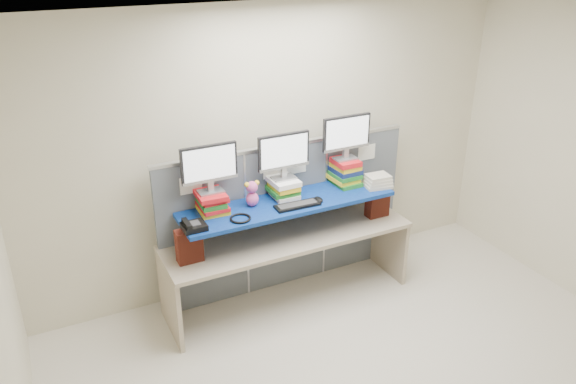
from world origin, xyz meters
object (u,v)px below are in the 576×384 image
blue_board (288,204)px  keyboard (297,205)px  monitor_left (209,166)px  desk (288,248)px  monitor_center (284,154)px  monitor_right (347,135)px  desk_phone (193,226)px

blue_board → keyboard: 0.13m
monitor_left → desk: bearing=-9.7°
monitor_center → monitor_right: 0.67m
desk_phone → keyboard: bearing=-0.2°
monitor_left → monitor_right: 1.38m
keyboard → desk_phone: 0.98m
desk_phone → desk: bearing=7.3°
monitor_center → keyboard: size_ratio=1.18×
blue_board → monitor_center: (0.02, 0.12, 0.45)m
desk → monitor_right: 1.21m
monitor_right → desk_phone: 1.71m
monitor_left → desk_phone: bearing=-136.1°
monitor_center → desk_phone: size_ratio=2.53×
desk_phone → monitor_left: bearing=43.8°
desk → blue_board: blue_board is taller
blue_board → monitor_left: 0.84m
keyboard → monitor_right: bearing=22.7°
blue_board → monitor_right: monitor_right is taller
monitor_right → desk_phone: size_ratio=2.53×
blue_board → monitor_left: (-0.70, 0.12, 0.46)m
monitor_right → keyboard: monitor_right is taller
monitor_left → blue_board: bearing=-9.7°
monitor_center → desk: bearing=-97.6°
monitor_right → desk: bearing=-170.1°
monitor_center → desk_phone: bearing=-165.9°
blue_board → monitor_right: size_ratio=4.06×
blue_board → monitor_center: monitor_center is taller
monitor_right → monitor_left: bearing=180.0°
desk → monitor_center: monitor_center is taller
desk → monitor_left: bearing=170.3°
desk → monitor_left: size_ratio=4.78×
monitor_center → keyboard: monitor_center is taller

